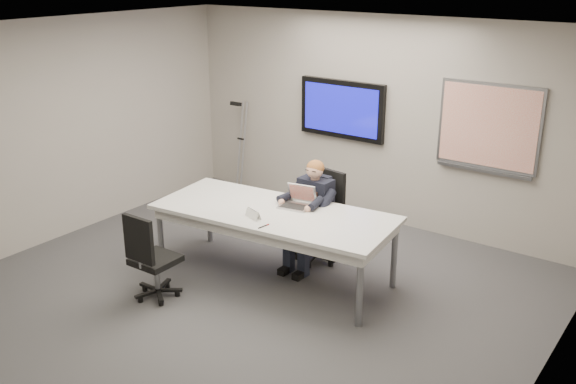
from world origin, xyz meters
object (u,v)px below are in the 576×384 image
Objects in this scene: seated_person at (307,226)px; laptop at (298,201)px; office_chair_far at (319,233)px; conference_table at (274,219)px; office_chair_near at (153,272)px.

seated_person is 0.42m from laptop.
seated_person is (-0.01, -0.25, 0.17)m from office_chair_far.
seated_person reaches higher than laptop.
conference_table is 0.83m from office_chair_far.
office_chair_near reaches higher than conference_table.
office_chair_near is at bearing -132.38° from laptop.
office_chair_far is 2.95× the size of laptop.
laptop reaches higher than office_chair_near.
seated_person is at bearing 78.95° from laptop.
laptop is (-0.00, -0.19, 0.37)m from seated_person.
office_chair_far reaches higher than laptop.
office_chair_far is 1.11× the size of office_chair_near.
laptop is (-0.01, -0.44, 0.54)m from office_chair_far.
conference_table is 1.43m from office_chair_near.
conference_table is 7.48× the size of laptop.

